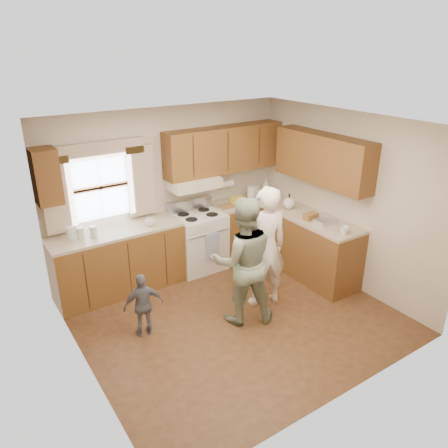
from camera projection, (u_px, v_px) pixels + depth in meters
room at (235, 229)px, 5.26m from camera, size 3.80×3.80×3.80m
kitchen_fixtures at (228, 221)px, 6.56m from camera, size 3.80×2.25×2.15m
stove at (198, 240)px, 6.82m from camera, size 0.76×0.67×1.07m
woman_left at (265, 247)px, 5.72m from camera, size 0.69×0.54×1.68m
woman_right at (243, 261)px, 5.38m from camera, size 1.00×0.91×1.66m
child at (143, 305)px, 5.24m from camera, size 0.51×0.30×0.82m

